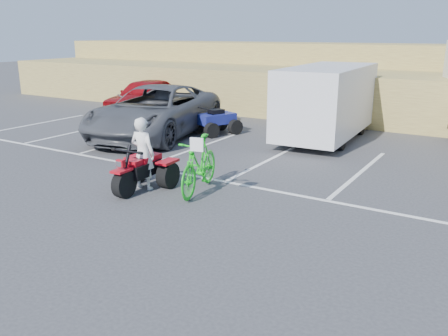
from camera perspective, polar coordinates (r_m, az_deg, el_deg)
The scene contains 11 objects.
ground at distance 10.21m, azimuth -6.96°, elevation -5.16°, with size 100.00×100.00×0.00m, color #38383B.
parking_stripes at distance 13.08m, azimuth 7.19°, elevation -0.36°, with size 28.00×5.16×0.01m.
grass_embankment at distance 23.76m, azimuth 17.11°, elevation 9.93°, with size 40.00×8.50×3.10m.
red_trike_atv at distance 11.61m, azimuth -9.99°, elevation -2.64°, with size 1.28×1.70×1.11m, color #AF0A15, non-canonical shape.
rider at distance 11.48m, azimuth -9.74°, elevation 1.72°, with size 0.64×0.42×1.75m, color white.
green_dirt_bike at distance 11.17m, azimuth -2.99°, elevation 0.41°, with size 0.62×2.21×1.33m, color #14BF19.
grey_pickup at distance 17.45m, azimuth -8.26°, elevation 6.77°, with size 3.00×6.51×1.81m, color #484B50.
red_car at distance 22.63m, azimuth -9.53°, elevation 8.54°, with size 1.88×4.68×1.59m, color maroon.
cargo_trailer at distance 17.03m, azimuth 12.31°, elevation 7.94°, with size 2.47×5.56×2.54m.
quad_atv_blue at distance 17.77m, azimuth -0.93°, elevation 4.12°, with size 1.18×1.59×1.04m, color navy, non-canonical shape.
quad_atv_green at distance 16.80m, azimuth 9.74°, elevation 3.19°, with size 1.22×1.64×1.07m, color #1A5B14, non-canonical shape.
Camera 1 is at (6.00, -7.40, 3.67)m, focal length 38.00 mm.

